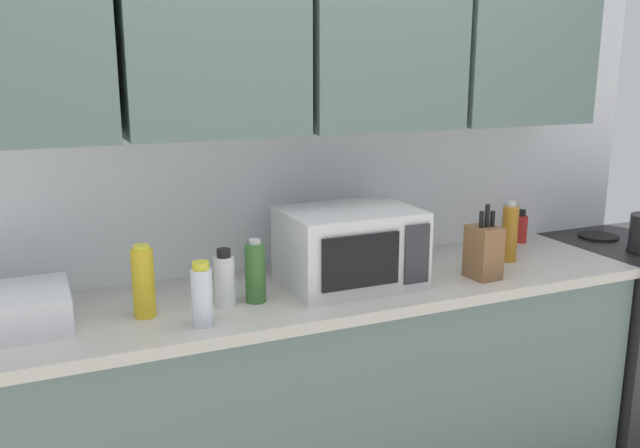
# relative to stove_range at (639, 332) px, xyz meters

# --- Properties ---
(wall_back_with_cabinets) EXTENTS (3.43, 0.38, 2.60)m
(wall_back_with_cabinets) POSITION_rel_stove_range_xyz_m (-1.66, 0.25, 1.13)
(wall_back_with_cabinets) COLOR white
(wall_back_with_cabinets) RESTS_ON ground_plane
(counter_run) EXTENTS (2.56, 0.63, 0.90)m
(counter_run) POSITION_rel_stove_range_xyz_m (-1.66, 0.02, -0.00)
(counter_run) COLOR slate
(counter_run) RESTS_ON ground_plane
(stove_range) EXTENTS (0.76, 0.64, 0.91)m
(stove_range) POSITION_rel_stove_range_xyz_m (0.00, 0.00, 0.00)
(stove_range) COLOR black
(stove_range) RESTS_ON ground_plane
(microwave) EXTENTS (0.48, 0.37, 0.28)m
(microwave) POSITION_rel_stove_range_xyz_m (-1.53, 0.00, 0.59)
(microwave) COLOR silver
(microwave) RESTS_ON counter_run
(dish_rack) EXTENTS (0.38, 0.30, 0.12)m
(dish_rack) POSITION_rel_stove_range_xyz_m (-2.69, 0.02, 0.51)
(dish_rack) COLOR silver
(dish_rack) RESTS_ON counter_run
(knife_block) EXTENTS (0.11, 0.13, 0.29)m
(knife_block) POSITION_rel_stove_range_xyz_m (-1.04, -0.14, 0.55)
(knife_block) COLOR brown
(knife_block) RESTS_ON counter_run
(bottle_red_sauce) EXTENTS (0.05, 0.05, 0.15)m
(bottle_red_sauce) POSITION_rel_stove_range_xyz_m (-0.56, 0.22, 0.51)
(bottle_red_sauce) COLOR red
(bottle_red_sauce) RESTS_ON counter_run
(bottle_white_jar) EXTENTS (0.07, 0.07, 0.20)m
(bottle_white_jar) POSITION_rel_stove_range_xyz_m (-2.01, -0.04, 0.54)
(bottle_white_jar) COLOR white
(bottle_white_jar) RESTS_ON counter_run
(bottle_yellow_mustard) EXTENTS (0.07, 0.07, 0.24)m
(bottle_yellow_mustard) POSITION_rel_stove_range_xyz_m (-2.28, -0.03, 0.56)
(bottle_yellow_mustard) COLOR gold
(bottle_yellow_mustard) RESTS_ON counter_run
(bottle_amber_vinegar) EXTENTS (0.07, 0.07, 0.25)m
(bottle_amber_vinegar) POSITION_rel_stove_range_xyz_m (-0.80, 0.00, 0.57)
(bottle_amber_vinegar) COLOR #AD701E
(bottle_amber_vinegar) RESTS_ON counter_run
(bottle_clear_tall) EXTENTS (0.07, 0.07, 0.21)m
(bottle_clear_tall) POSITION_rel_stove_range_xyz_m (-2.13, -0.18, 0.55)
(bottle_clear_tall) COLOR silver
(bottle_clear_tall) RESTS_ON counter_run
(bottle_green_oil) EXTENTS (0.07, 0.07, 0.22)m
(bottle_green_oil) POSITION_rel_stove_range_xyz_m (-1.91, -0.04, 0.55)
(bottle_green_oil) COLOR #386B2D
(bottle_green_oil) RESTS_ON counter_run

